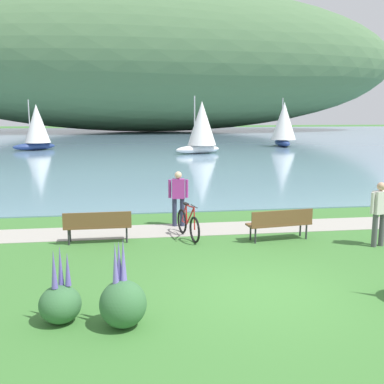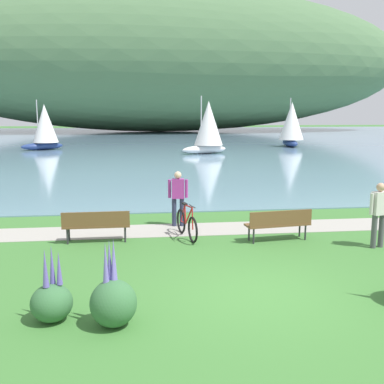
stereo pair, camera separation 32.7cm
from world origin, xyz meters
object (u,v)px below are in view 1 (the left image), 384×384
(person_at_shoreline, at_px, (178,195))
(person_on_the_grass, at_px, (380,210))
(park_bench_near_camera, at_px, (280,222))
(bicycle_leaning_near_bench, at_px, (188,224))
(sailboat_toward_hillside, at_px, (201,127))
(park_bench_further_along, at_px, (98,224))
(sailboat_nearest_to_shore, at_px, (36,127))
(sailboat_mid_bay, at_px, (284,124))

(person_at_shoreline, height_order, person_on_the_grass, same)
(park_bench_near_camera, distance_m, person_on_the_grass, 2.58)
(bicycle_leaning_near_bench, height_order, sailboat_toward_hillside, sailboat_toward_hillside)
(park_bench_further_along, bearing_deg, sailboat_nearest_to_shore, 102.98)
(sailboat_toward_hillside, bearing_deg, sailboat_nearest_to_shore, 159.04)
(person_at_shoreline, xyz_separation_m, sailboat_mid_bay, (13.65, 29.60, 1.27))
(bicycle_leaning_near_bench, distance_m, sailboat_toward_hillside, 25.39)
(bicycle_leaning_near_bench, bearing_deg, person_on_the_grass, -17.37)
(bicycle_leaning_near_bench, height_order, person_on_the_grass, person_on_the_grass)
(park_bench_near_camera, distance_m, sailboat_toward_hillside, 25.69)
(park_bench_further_along, relative_size, person_on_the_grass, 1.05)
(park_bench_near_camera, xyz_separation_m, bicycle_leaning_near_bench, (-2.46, 0.62, -0.12))
(person_at_shoreline, bearing_deg, sailboat_toward_hillside, 79.04)
(bicycle_leaning_near_bench, xyz_separation_m, person_on_the_grass, (4.84, -1.51, 0.58))
(bicycle_leaning_near_bench, relative_size, person_on_the_grass, 1.02)
(bicycle_leaning_near_bench, xyz_separation_m, sailboat_mid_bay, (13.52, 30.94, 1.85))
(sailboat_toward_hillside, bearing_deg, park_bench_near_camera, -94.43)
(person_at_shoreline, xyz_separation_m, person_on_the_grass, (4.96, -2.86, 0.00))
(park_bench_near_camera, height_order, bicycle_leaning_near_bench, bicycle_leaning_near_bench)
(bicycle_leaning_near_bench, height_order, sailboat_mid_bay, sailboat_mid_bay)
(sailboat_toward_hillside, bearing_deg, park_bench_further_along, -105.42)
(park_bench_near_camera, xyz_separation_m, park_bench_further_along, (-4.94, 0.46, 0.00))
(park_bench_near_camera, relative_size, sailboat_mid_bay, 0.39)
(sailboat_nearest_to_shore, xyz_separation_m, sailboat_toward_hillside, (13.94, -5.34, 0.11))
(park_bench_near_camera, xyz_separation_m, sailboat_toward_hillside, (1.98, 25.56, 1.70))
(sailboat_nearest_to_shore, bearing_deg, person_on_the_grass, -65.73)
(bicycle_leaning_near_bench, distance_m, person_on_the_grass, 5.11)
(park_bench_further_along, height_order, sailboat_toward_hillside, sailboat_toward_hillside)
(park_bench_near_camera, bearing_deg, person_at_shoreline, 142.78)
(bicycle_leaning_near_bench, xyz_separation_m, sailboat_toward_hillside, (4.44, 24.94, 1.83))
(person_on_the_grass, relative_size, sailboat_nearest_to_shore, 0.39)
(sailboat_nearest_to_shore, height_order, sailboat_toward_hillside, sailboat_toward_hillside)
(park_bench_near_camera, height_order, sailboat_nearest_to_shore, sailboat_nearest_to_shore)
(park_bench_further_along, xyz_separation_m, sailboat_mid_bay, (16.00, 31.11, 1.72))
(sailboat_mid_bay, bearing_deg, person_at_shoreline, -114.75)
(person_on_the_grass, relative_size, sailboat_toward_hillside, 0.37)
(person_on_the_grass, xyz_separation_m, sailboat_nearest_to_shore, (-14.33, 31.79, 1.14))
(park_bench_near_camera, height_order, person_at_shoreline, person_at_shoreline)
(person_on_the_grass, height_order, sailboat_nearest_to_shore, sailboat_nearest_to_shore)
(person_at_shoreline, bearing_deg, sailboat_nearest_to_shore, 107.94)
(park_bench_near_camera, height_order, person_on_the_grass, person_on_the_grass)
(bicycle_leaning_near_bench, bearing_deg, sailboat_nearest_to_shore, 107.41)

